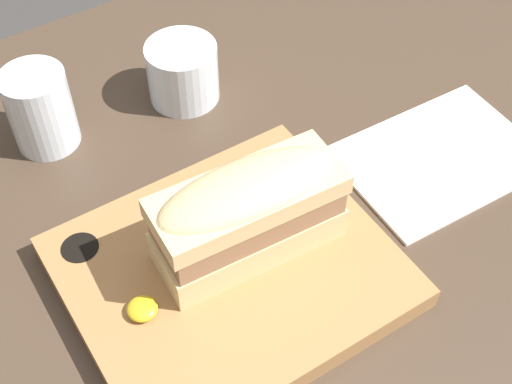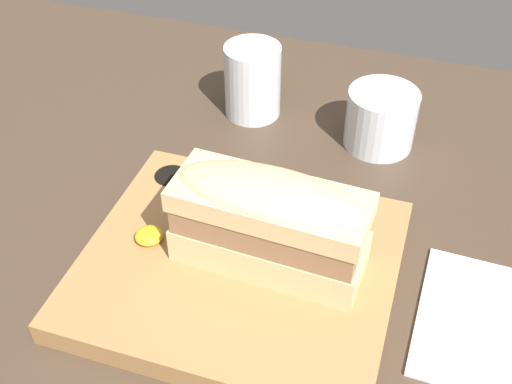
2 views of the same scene
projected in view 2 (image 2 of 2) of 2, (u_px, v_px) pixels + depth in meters
dining_table at (296, 314)px, 59.59cm from camera, size 192.53×99.00×2.00cm
serving_board at (238, 267)px, 61.04cm from camera, size 29.08×25.62×2.49cm
sandwich at (270, 219)px, 56.75cm from camera, size 17.85×7.86×9.62cm
mustard_dollop at (149, 236)px, 61.69cm from camera, size 2.74×2.74×1.10cm
water_glass at (253, 85)px, 79.98cm from camera, size 7.04×7.04×9.24cm
wine_glass at (380, 122)px, 75.61cm from camera, size 8.28×8.28×7.09cm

